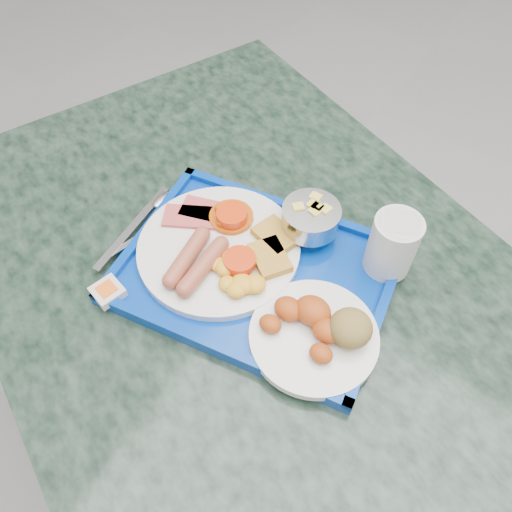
{
  "coord_description": "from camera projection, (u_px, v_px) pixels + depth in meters",
  "views": [
    {
      "loc": [
        -0.12,
        -0.42,
        1.35
      ],
      "look_at": [
        -0.36,
        -0.06,
        0.77
      ],
      "focal_mm": 35.0,
      "sensor_mm": 36.0,
      "label": 1
    }
  ],
  "objects": [
    {
      "name": "floor",
      "position": [
        388.0,
        484.0,
        1.26
      ],
      "size": [
        6.0,
        6.0,
        0.0
      ],
      "primitive_type": "plane",
      "color": "gray",
      "rests_on": "ground"
    },
    {
      "name": "table",
      "position": [
        258.0,
        337.0,
        0.91
      ],
      "size": [
        1.34,
        1.14,
        0.71
      ],
      "rotation": [
        0.0,
        0.0,
        -0.4
      ],
      "color": "slate",
      "rests_on": "floor"
    },
    {
      "name": "tray",
      "position": [
        256.0,
        273.0,
        0.77
      ],
      "size": [
        0.44,
        0.35,
        0.02
      ],
      "rotation": [
        0.0,
        0.0,
        0.16
      ],
      "color": "#033197",
      "rests_on": "table"
    },
    {
      "name": "main_plate",
      "position": [
        223.0,
        249.0,
        0.77
      ],
      "size": [
        0.25,
        0.25,
        0.04
      ],
      "rotation": [
        0.0,
        0.0,
        0.0
      ],
      "color": "silver",
      "rests_on": "tray"
    },
    {
      "name": "bread_plate",
      "position": [
        319.0,
        330.0,
        0.68
      ],
      "size": [
        0.18,
        0.18,
        0.06
      ],
      "rotation": [
        0.0,
        0.0,
        0.05
      ],
      "color": "silver",
      "rests_on": "tray"
    },
    {
      "name": "fruit_bowl",
      "position": [
        311.0,
        218.0,
        0.77
      ],
      "size": [
        0.09,
        0.09,
        0.06
      ],
      "color": "#AAAAAC",
      "rests_on": "tray"
    },
    {
      "name": "juice_cup",
      "position": [
        393.0,
        243.0,
        0.73
      ],
      "size": [
        0.07,
        0.07,
        0.1
      ],
      "color": "silver",
      "rests_on": "tray"
    },
    {
      "name": "spoon",
      "position": [
        155.0,
        210.0,
        0.83
      ],
      "size": [
        0.06,
        0.17,
        0.01
      ],
      "rotation": [
        0.0,
        0.0,
        -0.27
      ],
      "color": "#AAAAAC",
      "rests_on": "tray"
    },
    {
      "name": "knife",
      "position": [
        133.0,
        227.0,
        0.81
      ],
      "size": [
        0.04,
        0.19,
        0.0
      ],
      "primitive_type": "cube",
      "rotation": [
        0.0,
        0.0,
        0.11
      ],
      "color": "#AAAAAC",
      "rests_on": "tray"
    },
    {
      "name": "jam_packet",
      "position": [
        108.0,
        292.0,
        0.73
      ],
      "size": [
        0.05,
        0.05,
        0.02
      ],
      "rotation": [
        0.0,
        0.0,
        -0.25
      ],
      "color": "silver",
      "rests_on": "tray"
    }
  ]
}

